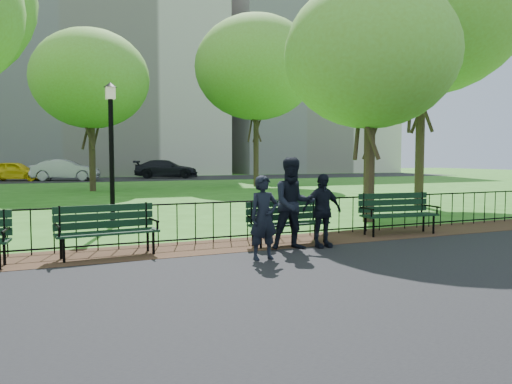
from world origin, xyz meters
name	(u,v)px	position (x,y,z in m)	size (l,w,h in m)	color
ground	(298,256)	(0.00, 0.00, 0.00)	(120.00, 120.00, 0.00)	#306B1C
asphalt_path	(426,305)	(0.00, -3.40, 0.01)	(60.00, 9.20, 0.01)	black
dirt_strip	(265,243)	(0.00, 1.50, 0.01)	(60.00, 1.60, 0.01)	#372416
far_street	(98,180)	(0.00, 35.00, 0.01)	(70.00, 9.00, 0.01)	black
iron_fence	(256,218)	(0.00, 2.00, 0.50)	(24.06, 0.06, 1.00)	black
apartment_mid	(101,34)	(2.00, 48.00, 15.00)	(24.00, 15.00, 30.00)	beige
apartment_east	(300,77)	(26.00, 48.00, 12.00)	(20.00, 15.00, 24.00)	beige
park_bench_main	(279,217)	(0.18, 1.16, 0.61)	(1.82, 0.67, 1.01)	black
park_bench_left_a	(107,225)	(-3.30, 1.39, 0.60)	(1.89, 0.74, 1.05)	black
park_bench_right_a	(397,209)	(3.44, 1.39, 0.62)	(1.94, 0.76, 1.08)	black
lamppost	(111,149)	(-2.67, 5.41, 2.07)	(0.34, 0.34, 3.81)	black
tree_near_e	(371,55)	(4.25, 3.62, 4.74)	(4.90, 4.90, 6.84)	#2D2116
tree_mid_e	(423,8)	(8.72, 6.60, 7.36)	(7.61, 7.61, 10.60)	#2D2116
tree_far_c	(90,79)	(-1.76, 20.39, 6.07)	(6.28, 6.28, 8.75)	#2D2116
tree_far_e	(256,68)	(8.34, 21.17, 7.51)	(7.76, 7.76, 10.81)	#2D2116
person_left	(264,218)	(-0.73, -0.06, 0.77)	(0.55, 0.36, 1.52)	black
person_mid	(293,204)	(0.21, 0.60, 0.93)	(0.90, 0.47, 1.84)	black
person_right	(322,210)	(0.86, 0.58, 0.77)	(0.89, 0.36, 1.51)	black
taxi	(15,171)	(-6.19, 35.07, 0.78)	(1.81, 4.50, 1.53)	yellow
sedan_silver	(66,170)	(-2.54, 33.92, 0.85)	(1.77, 5.07, 1.67)	#97999E
sedan_dark	(166,169)	(5.87, 35.48, 0.82)	(2.25, 5.54, 1.61)	black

